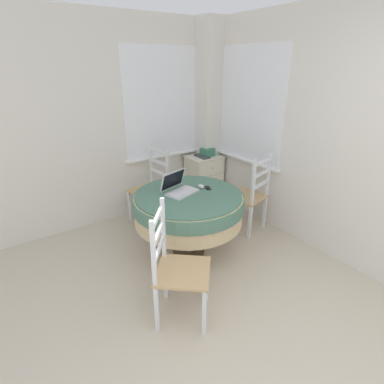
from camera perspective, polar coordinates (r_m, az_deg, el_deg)
The scene contains 11 objects.
corner_room_shell at distance 3.27m, azimuth 5.32°, elevation 10.77°, with size 4.20×5.13×2.55m.
round_dining_table at distance 3.19m, azimuth -0.69°, elevation -2.72°, with size 1.18×1.18×0.72m.
laptop at distance 3.17m, azimuth -2.51°, elevation 0.79°, with size 0.40×0.35×0.22m.
computer_mouse at distance 3.27m, azimuth 1.73°, elevation 1.09°, with size 0.06×0.09×0.05m.
cell_phone at distance 3.28m, azimuth 3.00°, elevation 0.79°, with size 0.08×0.11×0.01m.
dining_chair_near_back_window at distance 3.98m, azimuth -7.73°, elevation 0.75°, with size 0.47×0.47×1.00m.
dining_chair_near_right_window at distance 3.79m, azimuth 10.88°, elevation -0.66°, with size 0.52×0.52×1.00m.
dining_chair_camera_near at distance 2.49m, azimuth -2.88°, elevation -14.39°, with size 0.60×0.60×1.00m.
corner_cabinet at distance 4.58m, azimuth 2.27°, elevation 2.59°, with size 0.50×0.42×0.72m.
storage_box at distance 4.46m, azimuth 2.97°, elevation 7.61°, with size 0.17×0.16×0.11m.
book_on_cabinet at distance 4.40m, azimuth 1.93°, elevation 6.81°, with size 0.12×0.25×0.02m.
Camera 1 is at (-0.92, -0.38, 1.99)m, focal length 28.00 mm.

